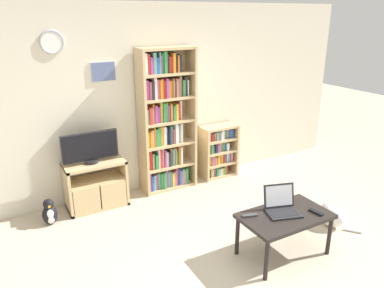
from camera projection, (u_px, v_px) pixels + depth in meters
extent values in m
plane|color=#BCAD93|center=(250.00, 277.00, 3.67)|extent=(18.00, 18.00, 0.00)
cube|color=beige|center=(149.00, 100.00, 5.24)|extent=(6.83, 0.06, 2.60)
torus|color=#B2B2B7|center=(52.00, 42.00, 4.38)|extent=(0.29, 0.03, 0.29)
cylinder|color=white|center=(52.00, 42.00, 4.38)|extent=(0.24, 0.02, 0.24)
cube|color=silver|center=(103.00, 72.00, 4.78)|extent=(0.33, 0.01, 0.26)
cube|color=slate|center=(103.00, 72.00, 4.77)|extent=(0.30, 0.02, 0.23)
cube|color=tan|center=(67.00, 190.00, 4.77)|extent=(0.04, 0.41, 0.63)
cube|color=tan|center=(123.00, 178.00, 5.11)|extent=(0.04, 0.41, 0.63)
cube|color=tan|center=(94.00, 163.00, 4.84)|extent=(0.77, 0.41, 0.04)
cube|color=tan|center=(98.00, 204.00, 5.04)|extent=(0.77, 0.41, 0.04)
cube|color=tan|center=(95.00, 180.00, 4.92)|extent=(0.70, 0.37, 0.04)
cube|color=tan|center=(87.00, 201.00, 4.74)|extent=(0.34, 0.02, 0.34)
cube|color=tan|center=(114.00, 194.00, 4.90)|extent=(0.34, 0.02, 0.34)
cylinder|color=black|center=(91.00, 161.00, 4.81)|extent=(0.18, 0.18, 0.04)
cube|color=black|center=(90.00, 146.00, 4.74)|extent=(0.71, 0.05, 0.37)
cube|color=black|center=(91.00, 147.00, 4.72)|extent=(0.68, 0.01, 0.33)
cube|color=tan|center=(142.00, 125.00, 5.08)|extent=(0.04, 0.31, 2.03)
cube|color=tan|center=(191.00, 118.00, 5.43)|extent=(0.04, 0.31, 2.03)
cube|color=tan|center=(163.00, 119.00, 5.37)|extent=(0.79, 0.02, 2.03)
cube|color=tan|center=(169.00, 186.00, 5.58)|extent=(0.72, 0.28, 0.04)
cube|color=tan|center=(169.00, 165.00, 5.47)|extent=(0.72, 0.28, 0.04)
cube|color=tan|center=(168.00, 144.00, 5.36)|extent=(0.72, 0.28, 0.04)
cube|color=tan|center=(168.00, 121.00, 5.25)|extent=(0.72, 0.28, 0.04)
cube|color=tan|center=(167.00, 98.00, 5.14)|extent=(0.72, 0.28, 0.04)
cube|color=tan|center=(166.00, 74.00, 5.03)|extent=(0.72, 0.28, 0.04)
cube|color=tan|center=(166.00, 48.00, 4.92)|extent=(0.72, 0.28, 0.04)
cube|color=#9E4293|center=(147.00, 180.00, 5.39)|extent=(0.04, 0.22, 0.28)
cube|color=#2856A8|center=(150.00, 181.00, 5.41)|extent=(0.03, 0.23, 0.23)
cube|color=#759EB7|center=(152.00, 181.00, 5.43)|extent=(0.03, 0.22, 0.23)
cube|color=#B75B70|center=(154.00, 180.00, 5.45)|extent=(0.03, 0.20, 0.23)
cube|color=#5B9389|center=(157.00, 179.00, 5.46)|extent=(0.03, 0.21, 0.24)
cube|color=#388947|center=(159.00, 179.00, 5.47)|extent=(0.04, 0.24, 0.24)
cube|color=#388947|center=(162.00, 178.00, 5.49)|extent=(0.04, 0.25, 0.26)
cube|color=#9E4293|center=(164.00, 177.00, 5.51)|extent=(0.03, 0.22, 0.28)
cube|color=#759EB7|center=(166.00, 177.00, 5.53)|extent=(0.02, 0.21, 0.23)
cube|color=#5B9389|center=(168.00, 177.00, 5.54)|extent=(0.03, 0.22, 0.24)
cube|color=gold|center=(170.00, 177.00, 5.56)|extent=(0.03, 0.24, 0.22)
cube|color=#B75B70|center=(172.00, 176.00, 5.58)|extent=(0.04, 0.23, 0.23)
cube|color=#B75B70|center=(174.00, 175.00, 5.60)|extent=(0.04, 0.20, 0.26)
cube|color=#2856A8|center=(177.00, 175.00, 5.61)|extent=(0.03, 0.24, 0.25)
cube|color=#B75B70|center=(179.00, 175.00, 5.62)|extent=(0.02, 0.24, 0.22)
cube|color=#5B9389|center=(180.00, 174.00, 5.63)|extent=(0.03, 0.24, 0.24)
cube|color=#B75B70|center=(182.00, 175.00, 5.65)|extent=(0.02, 0.23, 0.21)
cube|color=#388947|center=(184.00, 174.00, 5.66)|extent=(0.04, 0.23, 0.24)
cube|color=red|center=(146.00, 161.00, 5.29)|extent=(0.03, 0.19, 0.22)
cube|color=red|center=(148.00, 158.00, 5.30)|extent=(0.03, 0.20, 0.28)
cube|color=#93704C|center=(150.00, 160.00, 5.31)|extent=(0.02, 0.24, 0.23)
cube|color=#388947|center=(152.00, 159.00, 5.32)|extent=(0.02, 0.21, 0.23)
cube|color=#388947|center=(154.00, 160.00, 5.34)|extent=(0.04, 0.24, 0.21)
cube|color=white|center=(156.00, 157.00, 5.34)|extent=(0.02, 0.24, 0.28)
cube|color=red|center=(158.00, 157.00, 5.36)|extent=(0.03, 0.24, 0.27)
cube|color=white|center=(160.00, 156.00, 5.38)|extent=(0.03, 0.20, 0.27)
cube|color=#9E4293|center=(163.00, 157.00, 5.39)|extent=(0.02, 0.24, 0.26)
cube|color=white|center=(164.00, 157.00, 5.41)|extent=(0.04, 0.22, 0.22)
cube|color=#232328|center=(167.00, 157.00, 5.43)|extent=(0.03, 0.25, 0.21)
cube|color=#93704C|center=(169.00, 155.00, 5.44)|extent=(0.03, 0.21, 0.26)
cube|color=#5B9389|center=(171.00, 155.00, 5.45)|extent=(0.03, 0.23, 0.25)
cube|color=#93704C|center=(173.00, 154.00, 5.47)|extent=(0.02, 0.24, 0.26)
cube|color=#388947|center=(174.00, 155.00, 5.50)|extent=(0.03, 0.20, 0.21)
cube|color=orange|center=(176.00, 154.00, 5.49)|extent=(0.02, 0.23, 0.27)
cube|color=white|center=(178.00, 154.00, 5.51)|extent=(0.03, 0.25, 0.26)
cube|color=gold|center=(146.00, 139.00, 5.18)|extent=(0.04, 0.21, 0.21)
cube|color=orange|center=(148.00, 138.00, 5.19)|extent=(0.03, 0.25, 0.23)
cube|color=white|center=(150.00, 137.00, 5.21)|extent=(0.03, 0.22, 0.24)
cube|color=orange|center=(152.00, 136.00, 5.21)|extent=(0.02, 0.24, 0.27)
cube|color=#388947|center=(154.00, 136.00, 5.22)|extent=(0.04, 0.25, 0.25)
cube|color=#388947|center=(157.00, 135.00, 5.24)|extent=(0.04, 0.24, 0.27)
cube|color=orange|center=(159.00, 134.00, 5.26)|extent=(0.04, 0.23, 0.27)
cube|color=white|center=(162.00, 134.00, 5.28)|extent=(0.04, 0.23, 0.27)
cube|color=#2856A8|center=(164.00, 135.00, 5.31)|extent=(0.03, 0.20, 0.23)
cube|color=#232328|center=(167.00, 134.00, 5.31)|extent=(0.03, 0.25, 0.24)
cube|color=#5B9389|center=(169.00, 133.00, 5.33)|extent=(0.03, 0.21, 0.26)
cube|color=#B75B70|center=(171.00, 135.00, 5.35)|extent=(0.03, 0.24, 0.21)
cube|color=white|center=(173.00, 132.00, 5.36)|extent=(0.04, 0.25, 0.28)
cube|color=gold|center=(175.00, 133.00, 5.39)|extent=(0.02, 0.20, 0.23)
cube|color=#759EB7|center=(177.00, 132.00, 5.40)|extent=(0.02, 0.20, 0.26)
cube|color=white|center=(178.00, 131.00, 5.40)|extent=(0.03, 0.23, 0.27)
cube|color=#5B9389|center=(145.00, 116.00, 5.07)|extent=(0.04, 0.23, 0.21)
cube|color=red|center=(148.00, 115.00, 5.08)|extent=(0.04, 0.25, 0.23)
cube|color=#93704C|center=(150.00, 114.00, 5.09)|extent=(0.02, 0.25, 0.23)
cube|color=orange|center=(151.00, 113.00, 5.10)|extent=(0.02, 0.21, 0.27)
cube|color=#9E4293|center=(153.00, 113.00, 5.12)|extent=(0.04, 0.23, 0.24)
cube|color=#9E4293|center=(156.00, 114.00, 5.15)|extent=(0.04, 0.20, 0.22)
cube|color=gold|center=(159.00, 111.00, 5.16)|extent=(0.03, 0.20, 0.28)
cube|color=#388947|center=(162.00, 111.00, 5.17)|extent=(0.04, 0.23, 0.27)
cube|color=#388947|center=(164.00, 111.00, 5.19)|extent=(0.03, 0.23, 0.27)
cube|color=#9E4293|center=(166.00, 112.00, 5.21)|extent=(0.03, 0.22, 0.23)
cube|color=orange|center=(168.00, 111.00, 5.21)|extent=(0.02, 0.25, 0.26)
cube|color=#9E4293|center=(169.00, 112.00, 5.24)|extent=(0.02, 0.20, 0.21)
cube|color=#388947|center=(172.00, 112.00, 5.25)|extent=(0.04, 0.23, 0.21)
cube|color=gold|center=(174.00, 111.00, 5.27)|extent=(0.03, 0.23, 0.23)
cube|color=red|center=(176.00, 110.00, 5.28)|extent=(0.03, 0.22, 0.24)
cube|color=white|center=(178.00, 109.00, 5.30)|extent=(0.03, 0.20, 0.26)
cube|color=red|center=(143.00, 91.00, 4.95)|extent=(0.02, 0.21, 0.23)
cube|color=#9E4293|center=(145.00, 89.00, 4.96)|extent=(0.04, 0.20, 0.26)
cube|color=#B75B70|center=(148.00, 90.00, 4.98)|extent=(0.03, 0.22, 0.23)
cube|color=#232328|center=(150.00, 89.00, 4.99)|extent=(0.03, 0.25, 0.25)
cube|color=white|center=(153.00, 88.00, 5.00)|extent=(0.04, 0.23, 0.28)
cube|color=#B75B70|center=(155.00, 88.00, 5.03)|extent=(0.04, 0.21, 0.25)
cube|color=orange|center=(158.00, 88.00, 5.04)|extent=(0.02, 0.24, 0.25)
cube|color=orange|center=(159.00, 88.00, 5.06)|extent=(0.03, 0.22, 0.26)
cube|color=red|center=(162.00, 88.00, 5.07)|extent=(0.03, 0.23, 0.24)
cube|color=#9E4293|center=(164.00, 87.00, 5.08)|extent=(0.04, 0.25, 0.26)
cube|color=gold|center=(166.00, 88.00, 5.11)|extent=(0.02, 0.23, 0.23)
cube|color=orange|center=(168.00, 88.00, 5.12)|extent=(0.04, 0.22, 0.23)
cube|color=#93704C|center=(170.00, 87.00, 5.12)|extent=(0.02, 0.25, 0.25)
cube|color=#B75B70|center=(172.00, 88.00, 5.15)|extent=(0.02, 0.21, 0.21)
cube|color=#93704C|center=(174.00, 87.00, 5.15)|extent=(0.03, 0.25, 0.25)
cube|color=#B75B70|center=(176.00, 87.00, 5.17)|extent=(0.04, 0.22, 0.24)
cube|color=#93704C|center=(178.00, 85.00, 5.19)|extent=(0.03, 0.20, 0.28)
cube|color=#388947|center=(181.00, 87.00, 5.21)|extent=(0.03, 0.24, 0.22)
cube|color=#232328|center=(183.00, 85.00, 5.23)|extent=(0.04, 0.21, 0.26)
cube|color=white|center=(185.00, 87.00, 5.25)|extent=(0.02, 0.20, 0.21)
cube|color=white|center=(143.00, 64.00, 4.83)|extent=(0.04, 0.25, 0.27)
cube|color=red|center=(146.00, 64.00, 4.86)|extent=(0.04, 0.22, 0.26)
cube|color=#9E4293|center=(149.00, 65.00, 4.88)|extent=(0.04, 0.23, 0.22)
cube|color=#5B9389|center=(152.00, 63.00, 4.89)|extent=(0.04, 0.24, 0.28)
cube|color=#2856A8|center=(155.00, 65.00, 4.93)|extent=(0.04, 0.22, 0.21)
cube|color=#5B9389|center=(157.00, 62.00, 4.93)|extent=(0.02, 0.22, 0.28)
cube|color=#9E4293|center=(158.00, 64.00, 4.95)|extent=(0.02, 0.21, 0.23)
cube|color=#388947|center=(160.00, 63.00, 4.96)|extent=(0.02, 0.20, 0.26)
cube|color=#388947|center=(163.00, 62.00, 4.97)|extent=(0.04, 0.23, 0.28)
cube|color=#232328|center=(165.00, 63.00, 4.99)|extent=(0.03, 0.21, 0.25)
cube|color=red|center=(167.00, 64.00, 5.02)|extent=(0.04, 0.21, 0.21)
cube|color=orange|center=(171.00, 62.00, 5.02)|extent=(0.03, 0.25, 0.26)
cube|color=#232328|center=(173.00, 62.00, 5.05)|extent=(0.04, 0.21, 0.26)
cube|color=orange|center=(175.00, 63.00, 5.06)|extent=(0.02, 0.24, 0.23)
cube|color=#232328|center=(177.00, 63.00, 5.07)|extent=(0.04, 0.23, 0.24)
cube|color=tan|center=(204.00, 154.00, 5.73)|extent=(0.04, 0.31, 0.82)
cube|color=tan|center=(233.00, 148.00, 5.98)|extent=(0.04, 0.31, 0.82)
cube|color=tan|center=(214.00, 148.00, 5.97)|extent=(0.58, 0.02, 0.82)
cube|color=tan|center=(218.00, 174.00, 5.98)|extent=(0.51, 0.27, 0.04)
cube|color=tan|center=(218.00, 163.00, 5.92)|extent=(0.51, 0.27, 0.04)
cube|color=tan|center=(219.00, 151.00, 5.85)|extent=(0.51, 0.27, 0.04)
cube|color=tan|center=(219.00, 139.00, 5.79)|extent=(0.51, 0.27, 0.04)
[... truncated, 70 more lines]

